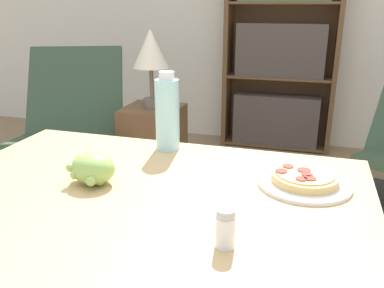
% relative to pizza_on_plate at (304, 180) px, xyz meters
% --- Properties ---
extents(dining_table, '(1.08, 0.84, 0.72)m').
position_rel_pizza_on_plate_xyz_m(dining_table, '(-0.37, -0.20, -0.12)').
color(dining_table, tan).
rests_on(dining_table, ground_plane).
extents(pizza_on_plate, '(0.23, 0.23, 0.04)m').
position_rel_pizza_on_plate_xyz_m(pizza_on_plate, '(0.00, 0.00, 0.00)').
color(pizza_on_plate, white).
rests_on(pizza_on_plate, dining_table).
extents(grape_bunch, '(0.12, 0.10, 0.08)m').
position_rel_pizza_on_plate_xyz_m(grape_bunch, '(-0.51, -0.14, 0.03)').
color(grape_bunch, '#93BC5B').
rests_on(grape_bunch, dining_table).
extents(drink_bottle, '(0.07, 0.07, 0.24)m').
position_rel_pizza_on_plate_xyz_m(drink_bottle, '(-0.42, 0.16, 0.10)').
color(drink_bottle, '#A3DBEA').
rests_on(drink_bottle, dining_table).
extents(salt_shaker, '(0.04, 0.04, 0.08)m').
position_rel_pizza_on_plate_xyz_m(salt_shaker, '(-0.13, -0.32, 0.02)').
color(salt_shaker, white).
rests_on(salt_shaker, dining_table).
extents(lounge_chair_near, '(0.82, 0.93, 0.88)m').
position_rel_pizza_on_plate_xyz_m(lounge_chair_near, '(-1.44, 1.18, -0.45)').
color(lounge_chair_near, black).
rests_on(lounge_chair_near, ground_plane).
extents(bookshelf, '(0.88, 0.25, 1.75)m').
position_rel_pizza_on_plate_xyz_m(bookshelf, '(-0.27, 2.38, 0.09)').
color(bookshelf, brown).
rests_on(bookshelf, ground_plane).
extents(side_table, '(0.34, 0.34, 0.56)m').
position_rel_pizza_on_plate_xyz_m(side_table, '(-0.92, 1.25, -0.46)').
color(side_table, brown).
rests_on(side_table, ground_plane).
extents(table_lamp, '(0.21, 0.21, 0.46)m').
position_rel_pizza_on_plate_xyz_m(table_lamp, '(-0.92, 1.25, 0.15)').
color(table_lamp, '#665B51').
rests_on(table_lamp, side_table).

